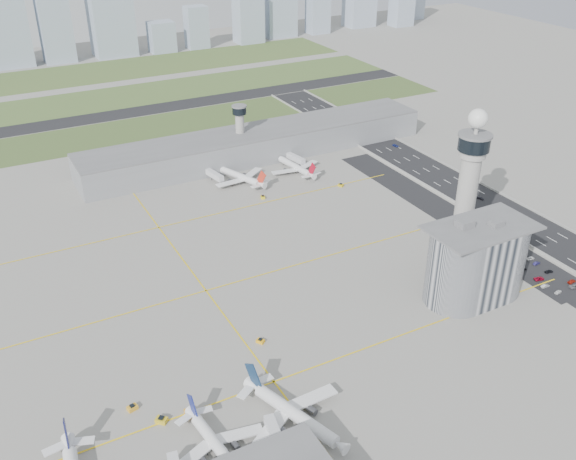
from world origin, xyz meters
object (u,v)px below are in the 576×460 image
jet_bridge_far_0 (208,173)px  tug_5 (341,185)px  jet_bridge_far_1 (288,157)px  car_lot_5 (502,257)px  car_lot_0 (558,292)px  car_lot_1 (545,286)px  car_lot_8 (549,271)px  car_hw_1 (480,198)px  tug_1 (132,407)px  jet_bridge_near_2 (283,456)px  car_lot_11 (515,248)px  secondary_tower (240,127)px  tug_3 (260,341)px  airplane_near_c (296,409)px  tug_2 (189,413)px  tug_0 (161,420)px  airplane_far_a (239,172)px  car_lot_4 (510,262)px  car_lot_10 (530,258)px  tug_4 (263,197)px  car_lot_6 (575,286)px  car_lot_9 (537,263)px  car_hw_4 (326,121)px  car_lot_2 (539,279)px  airplane_far_b (295,163)px  admin_building (476,262)px  car_lot_7 (572,281)px  airplane_near_b (218,442)px  control_tower (469,177)px  car_hw_2 (396,146)px

jet_bridge_far_0 → tug_5: (58.66, -43.51, -2.04)m
jet_bridge_far_1 → car_lot_5: (30.74, -139.42, -2.22)m
car_lot_0 → car_lot_1: 5.63m
car_lot_8 → car_hw_1: size_ratio=1.08×
jet_bridge_far_0 → tug_1: (-86.51, -152.33, -1.94)m
jet_bridge_near_2 → car_lot_11: jet_bridge_near_2 is taller
secondary_tower → tug_3: 173.28m
airplane_near_c → tug_2: 33.30m
airplane_near_c → tug_0: airplane_near_c is taller
car_lot_1 → airplane_far_a: bearing=24.5°
car_lot_4 → car_lot_10: size_ratio=0.79×
tug_4 → car_lot_6: size_ratio=0.61×
jet_bridge_near_2 → car_lot_9: (145.31, 42.94, -2.25)m
tug_4 → car_lot_9: size_ratio=0.79×
car_lot_9 → car_hw_1: (23.22, 59.17, -0.02)m
tug_5 → car_lot_4: size_ratio=0.86×
tug_2 → jet_bridge_far_1: bearing=-121.9°
airplane_far_a → car_lot_9: bearing=-170.9°
jet_bridge_far_1 → car_hw_4: (55.48, 49.14, -2.26)m
secondary_tower → jet_bridge_far_0: secondary_tower is taller
airplane_near_c → tug_2: size_ratio=11.75×
jet_bridge_far_0 → tug_1: 175.20m
tug_0 → car_lot_2: tug_0 is taller
tug_0 → car_lot_0: (161.37, -8.11, -0.41)m
airplane_far_a → airplane_far_b: airplane_far_a is taller
admin_building → car_hw_1: (63.54, 63.11, -14.72)m
car_lot_0 → car_lot_6: size_ratio=0.75×
jet_bridge_far_1 → car_lot_7: jet_bridge_far_1 is taller
tug_1 → tug_3: 50.66m
airplane_near_b → jet_bridge_far_1: (119.76, 181.47, -2.11)m
car_lot_0 → car_lot_8: size_ratio=0.92×
car_hw_1 → airplane_near_b: bearing=-163.4°
control_tower → secondary_tower: size_ratio=2.02×
secondary_tower → car_lot_7: secondary_tower is taller
tug_2 → car_hw_1: tug_2 is taller
car_lot_10 → car_hw_2: size_ratio=0.95×
tug_3 → car_lot_6: bearing=-45.1°
admin_building → tug_2: admin_building is taller
jet_bridge_near_2 → car_hw_2: size_ratio=3.24×
tug_0 → car_lot_2: bearing=136.3°
secondary_tower → car_hw_2: 97.40m
control_tower → jet_bridge_far_1: bearing=99.2°
car_hw_1 → tug_3: bearing=-171.1°
airplane_far_b → car_lot_5: bearing=-172.2°
secondary_tower → tug_0: bearing=-121.1°
car_hw_2 → airplane_near_c: bearing=-142.6°
jet_bridge_far_0 → tug_0: jet_bridge_far_0 is taller
admin_building → tug_3: size_ratio=15.08×
car_lot_9 → airplane_far_b: bearing=10.1°
airplane_near_c → jet_bridge_far_0: (44.40, 181.25, -3.01)m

